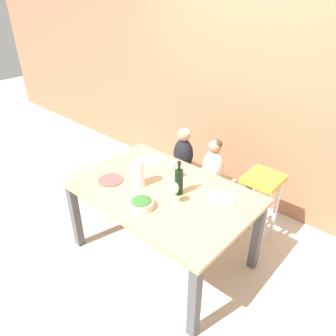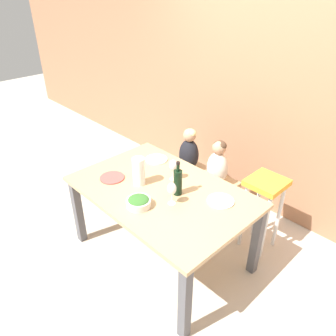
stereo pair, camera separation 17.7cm
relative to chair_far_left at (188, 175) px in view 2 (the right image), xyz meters
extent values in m
plane|color=#BCB2A3|center=(0.38, -0.75, -0.38)|extent=(14.00, 14.00, 0.00)
cube|color=#9E6B4C|center=(0.38, 0.60, 0.97)|extent=(10.00, 0.06, 2.70)
cube|color=tan|center=(0.38, -0.75, 0.33)|extent=(1.51, 0.99, 0.03)
cube|color=#4C4C51|center=(-0.31, -1.19, -0.03)|extent=(0.07, 0.07, 0.69)
cube|color=#4C4C51|center=(1.08, -1.19, -0.03)|extent=(0.07, 0.07, 0.69)
cube|color=#4C4C51|center=(-0.31, -0.31, -0.03)|extent=(0.07, 0.07, 0.69)
cube|color=#4C4C51|center=(1.08, -0.31, -0.03)|extent=(0.07, 0.07, 0.69)
cylinder|color=silver|center=(-0.14, -0.14, -0.18)|extent=(0.04, 0.04, 0.41)
cylinder|color=silver|center=(0.14, -0.14, -0.18)|extent=(0.04, 0.04, 0.41)
cylinder|color=silver|center=(-0.14, 0.14, -0.18)|extent=(0.04, 0.04, 0.41)
cylinder|color=silver|center=(0.14, 0.14, -0.18)|extent=(0.04, 0.04, 0.41)
cube|color=tan|center=(0.00, 0.00, 0.05)|extent=(0.36, 0.38, 0.05)
cylinder|color=silver|center=(0.25, -0.14, -0.18)|extent=(0.04, 0.04, 0.41)
cylinder|color=silver|center=(0.52, -0.14, -0.18)|extent=(0.04, 0.04, 0.41)
cylinder|color=silver|center=(0.25, 0.14, -0.18)|extent=(0.04, 0.04, 0.41)
cylinder|color=silver|center=(0.52, 0.14, -0.18)|extent=(0.04, 0.04, 0.41)
cube|color=tan|center=(0.39, 0.00, 0.05)|extent=(0.36, 0.38, 0.05)
cylinder|color=silver|center=(0.81, -0.12, -0.04)|extent=(0.04, 0.04, 0.69)
cylinder|color=silver|center=(1.04, -0.12, -0.04)|extent=(0.04, 0.04, 0.69)
cylinder|color=silver|center=(0.81, 0.12, -0.04)|extent=(0.04, 0.04, 0.69)
cylinder|color=silver|center=(1.04, 0.12, -0.04)|extent=(0.04, 0.04, 0.69)
cube|color=gold|center=(0.92, 0.00, 0.33)|extent=(0.31, 0.32, 0.05)
ellipsoid|color=black|center=(0.00, 0.00, 0.25)|extent=(0.22, 0.20, 0.35)
sphere|color=tan|center=(0.00, 0.00, 0.48)|extent=(0.13, 0.13, 0.13)
ellipsoid|color=#DBC684|center=(0.00, 0.01, 0.50)|extent=(0.13, 0.13, 0.09)
ellipsoid|color=beige|center=(0.39, 0.00, 0.25)|extent=(0.22, 0.20, 0.35)
sphere|color=tan|center=(0.39, 0.00, 0.48)|extent=(0.13, 0.13, 0.13)
ellipsoid|color=#473323|center=(0.39, 0.01, 0.50)|extent=(0.13, 0.13, 0.09)
cylinder|color=black|center=(0.52, -0.69, 0.46)|extent=(0.07, 0.07, 0.22)
cylinder|color=black|center=(0.52, -0.69, 0.61)|extent=(0.03, 0.03, 0.08)
cylinder|color=black|center=(0.52, -0.69, 0.64)|extent=(0.03, 0.03, 0.02)
cylinder|color=white|center=(0.18, -0.82, 0.47)|extent=(0.10, 0.10, 0.25)
cylinder|color=white|center=(0.58, -0.82, 0.35)|extent=(0.06, 0.06, 0.00)
cylinder|color=white|center=(0.58, -0.82, 0.40)|extent=(0.01, 0.01, 0.09)
ellipsoid|color=white|center=(0.58, -0.82, 0.49)|extent=(0.07, 0.07, 0.10)
cylinder|color=white|center=(0.33, -0.56, 0.35)|extent=(0.06, 0.06, 0.00)
cylinder|color=white|center=(0.33, -0.56, 0.40)|extent=(0.01, 0.01, 0.09)
ellipsoid|color=white|center=(0.33, -0.56, 0.49)|extent=(0.07, 0.07, 0.10)
cylinder|color=silver|center=(0.42, -1.03, 0.38)|extent=(0.19, 0.19, 0.06)
ellipsoid|color=#336628|center=(0.42, -1.03, 0.41)|extent=(0.16, 0.16, 0.04)
cylinder|color=#D14C47|center=(-0.05, -0.94, 0.35)|extent=(0.21, 0.21, 0.01)
cylinder|color=silver|center=(-0.02, -0.44, 0.35)|extent=(0.21, 0.21, 0.01)
cylinder|color=silver|center=(0.83, -0.53, 0.35)|extent=(0.21, 0.21, 0.01)
camera|label=1|loc=(1.92, -2.39, 1.89)|focal=35.00mm
camera|label=2|loc=(2.04, -2.27, 1.89)|focal=35.00mm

